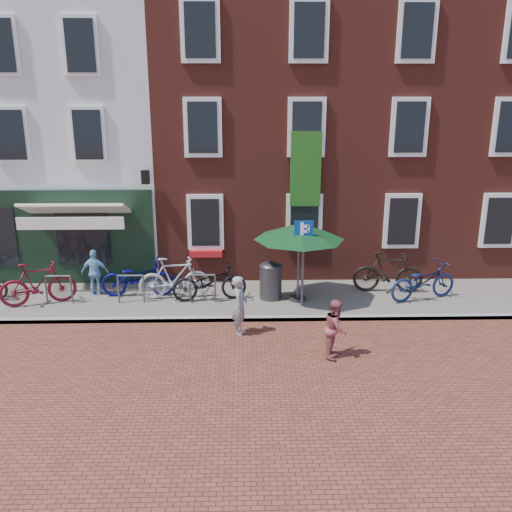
{
  "coord_description": "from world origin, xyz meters",
  "views": [
    {
      "loc": [
        1.66,
        -13.16,
        5.75
      ],
      "look_at": [
        1.99,
        0.92,
        1.53
      ],
      "focal_mm": 38.19,
      "sensor_mm": 36.0,
      "label": 1
    }
  ],
  "objects_px": {
    "bicycle_1": "(38,284)",
    "bicycle_4": "(209,282)",
    "litter_bin": "(271,278)",
    "bicycle_6": "(423,281)",
    "bicycle_5": "(388,272)",
    "bicycle_2": "(138,278)",
    "cafe_person": "(95,272)",
    "boy": "(336,328)",
    "parking_sign": "(303,248)",
    "parasol": "(299,228)",
    "woman": "(240,305)",
    "bicycle_3": "(174,278)"
  },
  "relations": [
    {
      "from": "woman",
      "to": "bicycle_4",
      "type": "height_order",
      "value": "woman"
    },
    {
      "from": "parking_sign",
      "to": "cafe_person",
      "type": "xyz_separation_m",
      "value": [
        -5.9,
        1.08,
        -0.99
      ]
    },
    {
      "from": "bicycle_4",
      "to": "parking_sign",
      "type": "bearing_deg",
      "value": -110.47
    },
    {
      "from": "bicycle_2",
      "to": "bicycle_5",
      "type": "height_order",
      "value": "bicycle_5"
    },
    {
      "from": "cafe_person",
      "to": "bicycle_5",
      "type": "xyz_separation_m",
      "value": [
        8.54,
        0.01,
        -0.07
      ]
    },
    {
      "from": "woman",
      "to": "bicycle_5",
      "type": "distance_m",
      "value": 5.05
    },
    {
      "from": "bicycle_1",
      "to": "bicycle_2",
      "type": "xyz_separation_m",
      "value": [
        2.64,
        0.61,
        -0.06
      ]
    },
    {
      "from": "parasol",
      "to": "bicycle_6",
      "type": "relative_size",
      "value": 1.2
    },
    {
      "from": "parasol",
      "to": "bicycle_2",
      "type": "relative_size",
      "value": 1.2
    },
    {
      "from": "boy",
      "to": "bicycle_4",
      "type": "distance_m",
      "value": 4.5
    },
    {
      "from": "bicycle_1",
      "to": "bicycle_4",
      "type": "xyz_separation_m",
      "value": [
        4.72,
        0.23,
        -0.06
      ]
    },
    {
      "from": "parasol",
      "to": "cafe_person",
      "type": "height_order",
      "value": "parasol"
    },
    {
      "from": "bicycle_3",
      "to": "parking_sign",
      "type": "bearing_deg",
      "value": -108.84
    },
    {
      "from": "bicycle_4",
      "to": "bicycle_3",
      "type": "bearing_deg",
      "value": 71.72
    },
    {
      "from": "parasol",
      "to": "bicycle_1",
      "type": "relative_size",
      "value": 1.24
    },
    {
      "from": "bicycle_1",
      "to": "bicycle_6",
      "type": "xyz_separation_m",
      "value": [
        10.77,
        0.14,
        -0.06
      ]
    },
    {
      "from": "litter_bin",
      "to": "bicycle_4",
      "type": "distance_m",
      "value": 1.74
    },
    {
      "from": "litter_bin",
      "to": "parasol",
      "type": "xyz_separation_m",
      "value": [
        0.76,
        -0.17,
        1.5
      ]
    },
    {
      "from": "parking_sign",
      "to": "bicycle_5",
      "type": "distance_m",
      "value": 3.04
    },
    {
      "from": "parasol",
      "to": "bicycle_5",
      "type": "xyz_separation_m",
      "value": [
        2.71,
        0.6,
        -1.49
      ]
    },
    {
      "from": "parking_sign",
      "to": "parasol",
      "type": "relative_size",
      "value": 0.96
    },
    {
      "from": "bicycle_1",
      "to": "bicycle_2",
      "type": "relative_size",
      "value": 0.97
    },
    {
      "from": "litter_bin",
      "to": "boy",
      "type": "height_order",
      "value": "boy"
    },
    {
      "from": "bicycle_5",
      "to": "bicycle_6",
      "type": "relative_size",
      "value": 0.97
    },
    {
      "from": "parking_sign",
      "to": "cafe_person",
      "type": "distance_m",
      "value": 6.08
    },
    {
      "from": "litter_bin",
      "to": "woman",
      "type": "relative_size",
      "value": 0.78
    },
    {
      "from": "cafe_person",
      "to": "bicycle_5",
      "type": "height_order",
      "value": "cafe_person"
    },
    {
      "from": "cafe_person",
      "to": "bicycle_3",
      "type": "distance_m",
      "value": 2.36
    },
    {
      "from": "bicycle_3",
      "to": "bicycle_5",
      "type": "relative_size",
      "value": 1.0
    },
    {
      "from": "boy",
      "to": "bicycle_6",
      "type": "bearing_deg",
      "value": -26.55
    },
    {
      "from": "litter_bin",
      "to": "boy",
      "type": "bearing_deg",
      "value": -69.19
    },
    {
      "from": "bicycle_3",
      "to": "bicycle_6",
      "type": "relative_size",
      "value": 0.97
    },
    {
      "from": "woman",
      "to": "bicycle_1",
      "type": "height_order",
      "value": "woman"
    },
    {
      "from": "bicycle_3",
      "to": "cafe_person",
      "type": "bearing_deg",
      "value": 73.68
    },
    {
      "from": "parking_sign",
      "to": "bicycle_6",
      "type": "relative_size",
      "value": 1.16
    },
    {
      "from": "bicycle_2",
      "to": "litter_bin",
      "type": "bearing_deg",
      "value": -96.37
    },
    {
      "from": "litter_bin",
      "to": "bicycle_2",
      "type": "distance_m",
      "value": 3.83
    },
    {
      "from": "bicycle_4",
      "to": "bicycle_6",
      "type": "relative_size",
      "value": 1.0
    },
    {
      "from": "bicycle_2",
      "to": "bicycle_4",
      "type": "distance_m",
      "value": 2.12
    },
    {
      "from": "parasol",
      "to": "bicycle_1",
      "type": "xyz_separation_m",
      "value": [
        -7.22,
        -0.18,
        -1.49
      ]
    },
    {
      "from": "bicycle_1",
      "to": "parking_sign",
      "type": "bearing_deg",
      "value": -111.19
    },
    {
      "from": "litter_bin",
      "to": "bicycle_6",
      "type": "height_order",
      "value": "litter_bin"
    },
    {
      "from": "litter_bin",
      "to": "bicycle_1",
      "type": "xyz_separation_m",
      "value": [
        -6.46,
        -0.34,
        0.01
      ]
    },
    {
      "from": "litter_bin",
      "to": "bicycle_5",
      "type": "distance_m",
      "value": 3.49
    },
    {
      "from": "bicycle_1",
      "to": "bicycle_3",
      "type": "distance_m",
      "value": 3.74
    },
    {
      "from": "bicycle_5",
      "to": "woman",
      "type": "bearing_deg",
      "value": 126.77
    },
    {
      "from": "litter_bin",
      "to": "bicycle_2",
      "type": "bearing_deg",
      "value": 175.96
    },
    {
      "from": "bicycle_4",
      "to": "bicycle_1",
      "type": "bearing_deg",
      "value": 84.25
    },
    {
      "from": "bicycle_2",
      "to": "bicycle_6",
      "type": "xyz_separation_m",
      "value": [
        8.13,
        -0.47,
        0.0
      ]
    },
    {
      "from": "litter_bin",
      "to": "bicycle_4",
      "type": "xyz_separation_m",
      "value": [
        -1.74,
        -0.12,
        -0.05
      ]
    }
  ]
}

